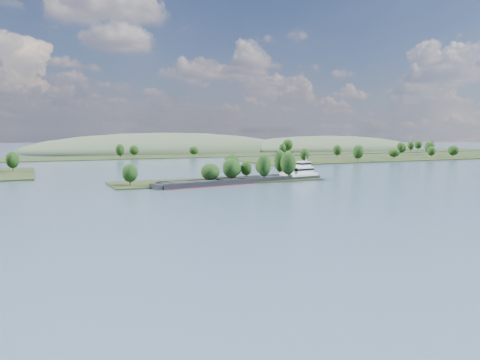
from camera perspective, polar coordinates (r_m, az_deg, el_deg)
name	(u,v)px	position (r m, az deg, el deg)	size (l,w,h in m)	color
ground	(278,198)	(168.98, 4.64, -2.20)	(1800.00, 1800.00, 0.00)	#3E586B
tree_island	(232,173)	(223.70, -1.04, 0.85)	(100.00, 30.00, 14.92)	black
right_bank	(408,156)	(452.23, 19.78, 2.74)	(320.00, 90.00, 14.91)	black
back_shoreline	(140,157)	(436.66, -12.06, 2.82)	(900.00, 60.00, 15.94)	black
hill_east	(326,150)	(602.57, 10.47, 3.62)	(260.00, 140.00, 36.00)	#364530
hill_west	(166,152)	(545.66, -9.06, 3.41)	(320.00, 160.00, 44.00)	#364530
cargo_barge	(253,179)	(220.34, 1.64, 0.13)	(88.19, 24.57, 11.85)	black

